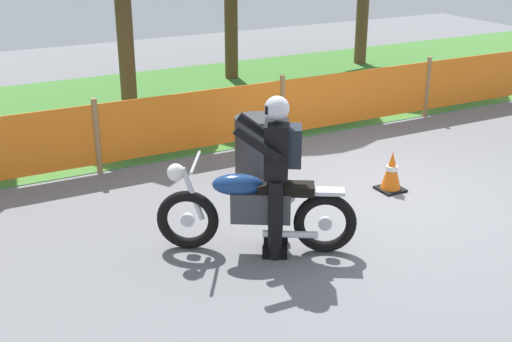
# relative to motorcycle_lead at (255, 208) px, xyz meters

# --- Properties ---
(ground) EXTENTS (24.00, 24.00, 0.02)m
(ground) POSITION_rel_motorcycle_lead_xyz_m (2.06, 0.53, -0.49)
(ground) COLOR slate
(grass_verge) EXTENTS (24.00, 5.65, 0.01)m
(grass_verge) POSITION_rel_motorcycle_lead_xyz_m (2.06, 5.83, -0.48)
(grass_verge) COLOR #427A33
(grass_verge) RESTS_ON ground
(barrier_fence) EXTENTS (11.66, 0.08, 1.05)m
(barrier_fence) POSITION_rel_motorcycle_lead_xyz_m (2.06, 3.00, 0.06)
(barrier_fence) COLOR #997547
(barrier_fence) RESTS_ON ground
(motorcycle_lead) EXTENTS (1.86, 1.19, 1.00)m
(motorcycle_lead) POSITION_rel_motorcycle_lead_xyz_m (0.00, 0.00, 0.00)
(motorcycle_lead) COLOR black
(motorcycle_lead) RESTS_ON ground
(rider_lead) EXTENTS (0.79, 0.71, 1.69)m
(rider_lead) POSITION_rel_motorcycle_lead_xyz_m (0.20, -0.12, 0.47)
(rider_lead) COLOR black
(rider_lead) RESTS_ON ground
(traffic_cone) EXTENTS (0.32, 0.32, 0.53)m
(traffic_cone) POSITION_rel_motorcycle_lead_xyz_m (2.31, 0.62, -0.22)
(traffic_cone) COLOR black
(traffic_cone) RESTS_ON ground
(spare_drum) EXTENTS (0.58, 0.58, 0.88)m
(spare_drum) POSITION_rel_motorcycle_lead_xyz_m (0.94, 1.73, -0.04)
(spare_drum) COLOR #2D2D33
(spare_drum) RESTS_ON ground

